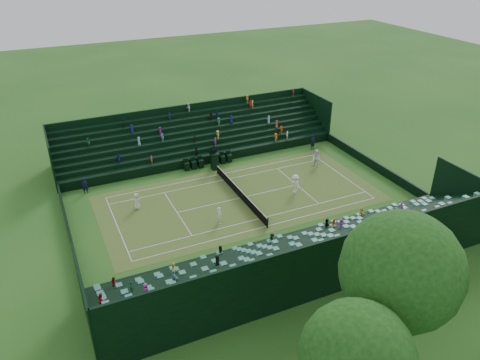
% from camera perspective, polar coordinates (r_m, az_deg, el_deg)
% --- Properties ---
extents(ground, '(160.00, 160.00, 0.00)m').
position_cam_1_polar(ground, '(45.54, -0.00, -2.22)').
color(ground, '#255B1C').
rests_on(ground, ground).
extents(court_surface, '(12.97, 26.77, 0.01)m').
position_cam_1_polar(court_surface, '(45.53, -0.00, -2.22)').
color(court_surface, '#3D7828').
rests_on(court_surface, ground).
extents(perimeter_wall_north, '(17.17, 0.20, 1.00)m').
position_cam_1_polar(perimeter_wall_north, '(53.17, 15.75, 1.93)').
color(perimeter_wall_north, black).
rests_on(perimeter_wall_north, ground).
extents(perimeter_wall_south, '(17.17, 0.20, 1.00)m').
position_cam_1_polar(perimeter_wall_south, '(42.19, -20.11, -6.04)').
color(perimeter_wall_south, black).
rests_on(perimeter_wall_south, ground).
extents(perimeter_wall_east, '(0.20, 31.77, 1.00)m').
position_cam_1_polar(perimeter_wall_east, '(38.94, 5.28, -7.28)').
color(perimeter_wall_east, black).
rests_on(perimeter_wall_east, ground).
extents(perimeter_wall_west, '(0.20, 31.77, 1.00)m').
position_cam_1_polar(perimeter_wall_west, '(52.25, -3.90, 2.50)').
color(perimeter_wall_west, black).
rests_on(perimeter_wall_west, ground).
extents(north_grandstand, '(6.60, 32.00, 4.90)m').
position_cam_1_polar(north_grandstand, '(35.49, 8.70, -9.38)').
color(north_grandstand, black).
rests_on(north_grandstand, ground).
extents(south_grandstand, '(6.60, 32.00, 4.90)m').
position_cam_1_polar(south_grandstand, '(55.42, -5.51, 5.16)').
color(south_grandstand, black).
rests_on(south_grandstand, ground).
extents(tennis_net, '(11.67, 0.10, 1.06)m').
position_cam_1_polar(tennis_net, '(45.28, -0.00, -1.65)').
color(tennis_net, black).
rests_on(tennis_net, ground).
extents(umpire_chair, '(0.89, 0.89, 2.80)m').
position_cam_1_polar(umpire_chair, '(50.68, -3.13, 2.56)').
color(umpire_chair, black).
rests_on(umpire_chair, ground).
extents(courtside_chairs, '(0.59, 5.56, 1.28)m').
position_cam_1_polar(courtside_chairs, '(51.75, -3.90, 2.22)').
color(courtside_chairs, black).
rests_on(courtside_chairs, ground).
extents(player_near_west, '(0.90, 0.70, 1.64)m').
position_cam_1_polar(player_near_west, '(44.47, -12.47, -2.54)').
color(player_near_west, silver).
rests_on(player_near_west, ground).
extents(player_near_east, '(0.61, 0.41, 1.64)m').
position_cam_1_polar(player_near_east, '(41.39, -2.52, -4.30)').
color(player_near_east, white).
rests_on(player_near_east, ground).
extents(player_far_west, '(1.20, 1.09, 2.01)m').
position_cam_1_polar(player_far_west, '(51.90, 9.29, 2.62)').
color(player_far_west, white).
rests_on(player_far_west, ground).
extents(player_far_east, '(1.33, 0.82, 1.98)m').
position_cam_1_polar(player_far_east, '(46.33, 6.73, -0.47)').
color(player_far_east, white).
rests_on(player_far_east, ground).
extents(line_judge_north, '(0.62, 0.77, 1.84)m').
position_cam_1_polar(line_judge_north, '(56.26, 8.88, 4.61)').
color(line_judge_north, black).
rests_on(line_judge_north, ground).
extents(line_judge_south, '(0.41, 0.61, 1.62)m').
position_cam_1_polar(line_judge_south, '(48.52, -18.37, -0.67)').
color(line_judge_south, black).
rests_on(line_judge_south, ground).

